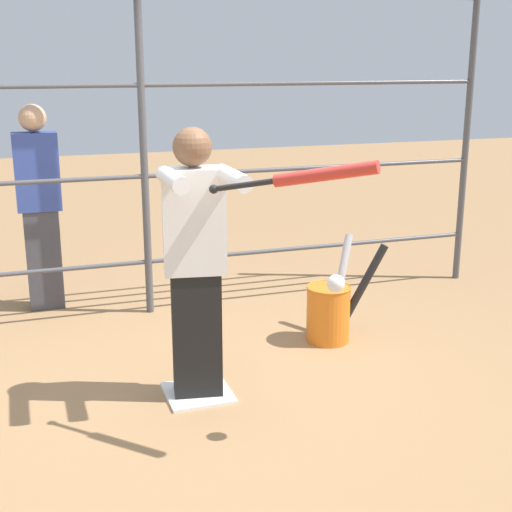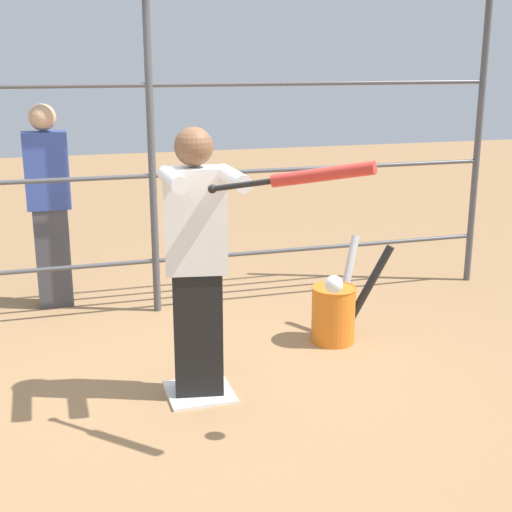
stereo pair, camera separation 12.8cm
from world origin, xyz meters
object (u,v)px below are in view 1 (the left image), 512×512
object	(u,v)px
batter	(196,257)
softball_in_flight	(336,284)
bystander_behind_fence	(40,205)
baseball_bat_swinging	(310,176)
bat_bucket	(331,310)

from	to	relation	value
batter	softball_in_flight	bearing A→B (deg)	126.20
batter	bystander_behind_fence	world-z (taller)	bystander_behind_fence
baseball_bat_swinging	softball_in_flight	bearing A→B (deg)	-170.41
batter	bat_bucket	size ratio (longest dim) A/B	2.24
softball_in_flight	bystander_behind_fence	xyz separation A→B (m)	(1.35, -2.76, -0.03)
bystander_behind_fence	softball_in_flight	bearing A→B (deg)	116.08
bat_bucket	bystander_behind_fence	distance (m)	2.50
bat_bucket	softball_in_flight	bearing A→B (deg)	65.73
softball_in_flight	bat_bucket	world-z (taller)	softball_in_flight
batter	bat_bucket	distance (m)	1.45
baseball_bat_swinging	bystander_behind_fence	distance (m)	3.09
bat_bucket	batter	bearing A→B (deg)	26.42
bystander_behind_fence	bat_bucket	bearing A→B (deg)	143.69
softball_in_flight	baseball_bat_swinging	bearing A→B (deg)	9.59
batter	baseball_bat_swinging	world-z (taller)	batter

